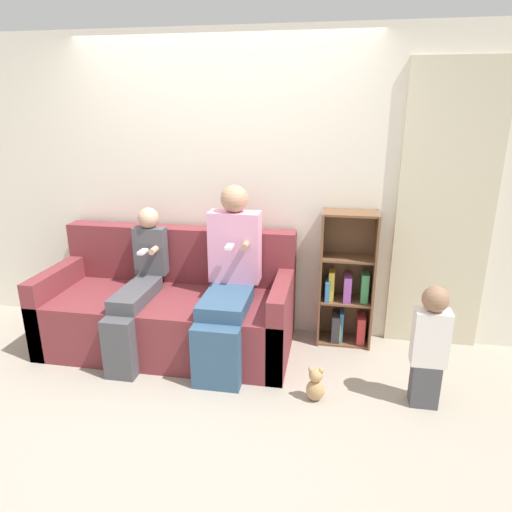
% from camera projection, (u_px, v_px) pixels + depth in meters
% --- Properties ---
extents(ground_plane, '(14.00, 14.00, 0.00)m').
position_uv_depth(ground_plane, '(195.00, 384.00, 3.36)').
color(ground_plane, '#9E9384').
extents(back_wall, '(10.00, 0.06, 2.55)m').
position_uv_depth(back_wall, '(225.00, 189.00, 3.93)').
color(back_wall, silver).
rests_on(back_wall, ground_plane).
extents(curtain_panel, '(0.75, 0.04, 2.31)m').
position_uv_depth(curtain_panel, '(445.00, 212.00, 3.62)').
color(curtain_panel, beige).
rests_on(curtain_panel, ground_plane).
extents(couch, '(2.03, 0.90, 0.96)m').
position_uv_depth(couch, '(171.00, 310.00, 3.85)').
color(couch, maroon).
rests_on(couch, ground_plane).
extents(adult_seated, '(0.41, 0.84, 1.37)m').
position_uv_depth(adult_seated, '(229.00, 274.00, 3.54)').
color(adult_seated, '#335170').
rests_on(adult_seated, ground_plane).
extents(child_seated, '(0.27, 0.85, 1.16)m').
position_uv_depth(child_seated, '(138.00, 286.00, 3.64)').
color(child_seated, '#47474C').
rests_on(child_seated, ground_plane).
extents(toddler_standing, '(0.23, 0.17, 0.87)m').
position_uv_depth(toddler_standing, '(430.00, 345.00, 3.01)').
color(toddler_standing, '#47474C').
rests_on(toddler_standing, ground_plane).
extents(bookshelf, '(0.45, 0.27, 1.15)m').
position_uv_depth(bookshelf, '(346.00, 289.00, 3.86)').
color(bookshelf, brown).
rests_on(bookshelf, ground_plane).
extents(teddy_bear, '(0.13, 0.11, 0.26)m').
position_uv_depth(teddy_bear, '(315.00, 385.00, 3.15)').
color(teddy_bear, tan).
rests_on(teddy_bear, ground_plane).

